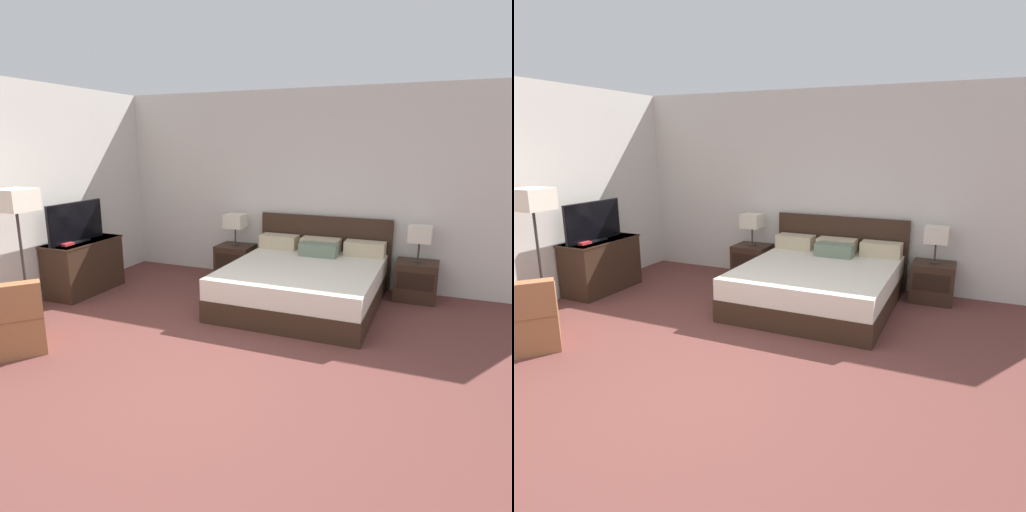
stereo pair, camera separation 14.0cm
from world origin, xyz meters
The scene contains 13 objects.
ground_plane centered at (0.00, 0.00, 0.00)m, with size 11.07×11.07×0.00m, color brown.
wall_back centered at (0.00, 3.72, 1.42)m, with size 7.24×0.06×2.84m, color beige.
wall_left centered at (-3.05, 1.55, 1.42)m, with size 0.06×5.49×2.84m, color beige.
bed centered at (0.30, 2.65, 0.30)m, with size 1.96×2.13×1.03m.
nightstand_left centered at (-1.04, 3.39, 0.26)m, with size 0.54×0.48×0.53m.
nightstand_right centered at (1.65, 3.39, 0.26)m, with size 0.54×0.48×0.53m.
table_lamp_left centered at (-1.04, 3.39, 0.90)m, with size 0.29×0.29×0.49m.
table_lamp_right centered at (1.65, 3.39, 0.90)m, with size 0.29×0.29×0.49m.
dresser centered at (-2.73, 1.93, 0.39)m, with size 0.52×1.11×0.75m.
tv centered at (-2.73, 1.85, 1.01)m, with size 0.18×0.98×0.55m.
book_red_cover centered at (-2.73, 1.61, 0.76)m, with size 0.19×0.17×0.03m, color #B7282D.
armchair_by_window centered at (-2.08, 0.13, 0.28)m, with size 0.97×0.97×0.76m.
floor_lamp centered at (-2.52, 0.76, 1.36)m, with size 0.38×0.38×1.58m.
Camera 1 is at (1.93, -2.89, 2.07)m, focal length 32.00 mm.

